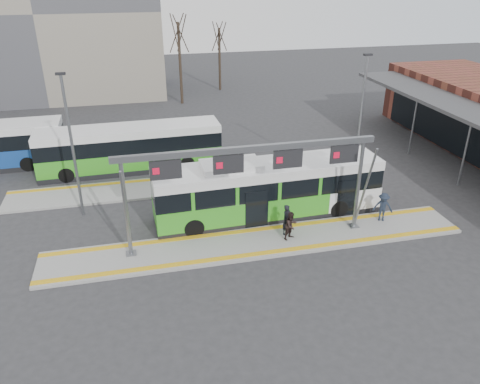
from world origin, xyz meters
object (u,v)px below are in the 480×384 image
object	(u,v)px
gantry	(252,166)
passenger_b	(291,226)
hero_bus	(267,190)
passenger_a	(287,220)
passenger_c	(383,207)

from	to	relation	value
gantry	passenger_b	world-z (taller)	gantry
gantry	hero_bus	distance (m)	4.07
hero_bus	passenger_a	distance (m)	2.57
gantry	passenger_a	distance (m)	3.86
passenger_c	passenger_b	bearing A→B (deg)	-146.76
gantry	passenger_b	distance (m)	3.97
gantry	passenger_c	world-z (taller)	gantry
passenger_c	passenger_a	bearing A→B (deg)	-151.87
hero_bus	passenger_b	bearing A→B (deg)	-83.42
gantry	passenger_c	distance (m)	8.36
passenger_b	passenger_c	bearing A→B (deg)	-20.90
gantry	hero_bus	xyz separation A→B (m)	(1.61, 2.60, -2.68)
gantry	passenger_a	bearing A→B (deg)	3.85
gantry	passenger_c	xyz separation A→B (m)	(7.67, 0.33, -3.31)
passenger_b	passenger_a	bearing A→B (deg)	68.64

